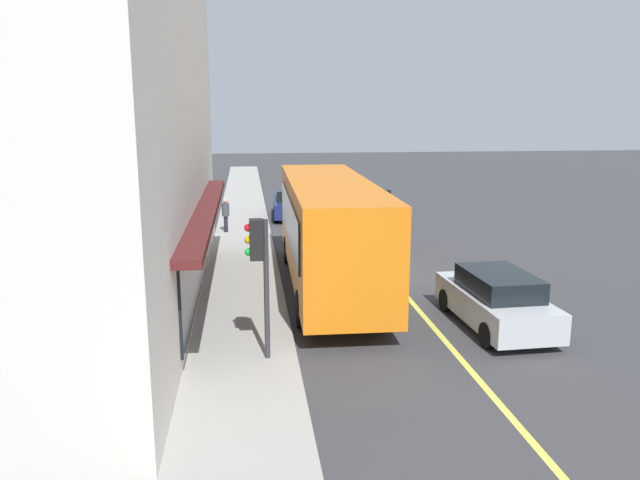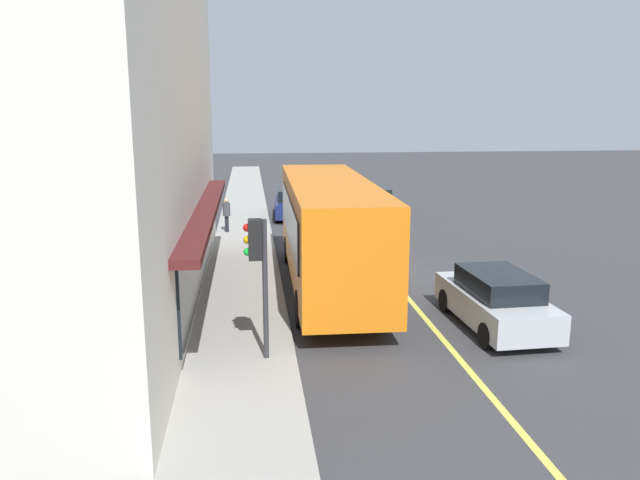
{
  "view_description": "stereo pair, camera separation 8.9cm",
  "coord_description": "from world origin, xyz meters",
  "px_view_note": "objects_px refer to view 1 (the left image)",
  "views": [
    {
      "loc": [
        -20.76,
        4.85,
        5.71
      ],
      "look_at": [
        -1.61,
        2.57,
        1.6
      ],
      "focal_mm": 34.83,
      "sensor_mm": 36.0,
      "label": 1
    },
    {
      "loc": [
        -20.77,
        4.76,
        5.71
      ],
      "look_at": [
        -1.61,
        2.57,
        1.6
      ],
      "focal_mm": 34.83,
      "sensor_mm": 36.0,
      "label": 2
    }
  ],
  "objects_px": {
    "car_navy": "(291,204)",
    "pedestrian_near_storefront": "(226,212)",
    "car_white": "(373,201)",
    "car_silver": "(496,300)",
    "bus": "(329,228)",
    "traffic_light": "(259,256)"
  },
  "relations": [
    {
      "from": "car_navy",
      "to": "pedestrian_near_storefront",
      "type": "bearing_deg",
      "value": 142.94
    },
    {
      "from": "car_white",
      "to": "car_navy",
      "type": "xyz_separation_m",
      "value": [
        -0.34,
        4.48,
        0.0
      ]
    },
    {
      "from": "car_silver",
      "to": "pedestrian_near_storefront",
      "type": "bearing_deg",
      "value": 29.58
    },
    {
      "from": "bus",
      "to": "car_navy",
      "type": "relative_size",
      "value": 2.55
    },
    {
      "from": "bus",
      "to": "car_silver",
      "type": "relative_size",
      "value": 2.55
    },
    {
      "from": "pedestrian_near_storefront",
      "to": "car_navy",
      "type": "bearing_deg",
      "value": -37.06
    },
    {
      "from": "car_white",
      "to": "car_navy",
      "type": "relative_size",
      "value": 1.0
    },
    {
      "from": "car_white",
      "to": "car_silver",
      "type": "distance_m",
      "value": 17.87
    },
    {
      "from": "bus",
      "to": "car_silver",
      "type": "xyz_separation_m",
      "value": [
        -4.15,
        -3.91,
        -1.24
      ]
    },
    {
      "from": "pedestrian_near_storefront",
      "to": "car_silver",
      "type": "bearing_deg",
      "value": -150.42
    },
    {
      "from": "bus",
      "to": "pedestrian_near_storefront",
      "type": "bearing_deg",
      "value": 21.53
    },
    {
      "from": "bus",
      "to": "car_silver",
      "type": "bearing_deg",
      "value": -136.68
    },
    {
      "from": "traffic_light",
      "to": "car_navy",
      "type": "xyz_separation_m",
      "value": [
        19.26,
        -2.1,
        -1.79
      ]
    },
    {
      "from": "traffic_light",
      "to": "pedestrian_near_storefront",
      "type": "height_order",
      "value": "traffic_light"
    },
    {
      "from": "bus",
      "to": "traffic_light",
      "type": "xyz_separation_m",
      "value": [
        -5.89,
        2.35,
        0.55
      ]
    },
    {
      "from": "traffic_light",
      "to": "car_silver",
      "type": "height_order",
      "value": "traffic_light"
    },
    {
      "from": "bus",
      "to": "car_navy",
      "type": "height_order",
      "value": "bus"
    },
    {
      "from": "bus",
      "to": "car_navy",
      "type": "distance_m",
      "value": 13.43
    },
    {
      "from": "bus",
      "to": "car_silver",
      "type": "height_order",
      "value": "bus"
    },
    {
      "from": "bus",
      "to": "car_white",
      "type": "xyz_separation_m",
      "value": [
        13.72,
        -4.23,
        -1.24
      ]
    },
    {
      "from": "car_navy",
      "to": "traffic_light",
      "type": "bearing_deg",
      "value": 173.77
    },
    {
      "from": "car_white",
      "to": "pedestrian_near_storefront",
      "type": "xyz_separation_m",
      "value": [
        -4.72,
        7.78,
        0.32
      ]
    }
  ]
}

